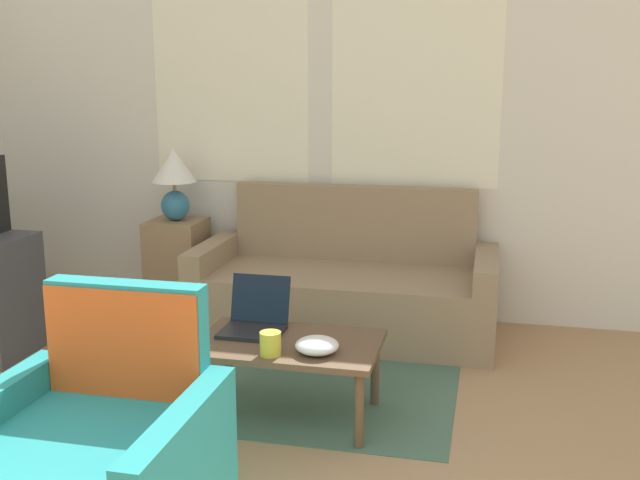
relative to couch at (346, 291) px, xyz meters
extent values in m
cube|color=silver|center=(-0.19, 0.42, 1.03)|extent=(6.05, 0.05, 2.60)
cube|color=white|center=(-0.89, 0.39, 1.28)|extent=(1.10, 0.01, 1.30)
cube|color=white|center=(0.37, 0.39, 1.28)|extent=(1.10, 0.01, 1.30)
cube|color=#476651|center=(-0.03, -0.69, -0.26)|extent=(1.57, 1.79, 0.01)
cube|color=#937A5B|center=(0.00, -0.07, -0.06)|extent=(1.61, 0.82, 0.41)
cube|color=#937A5B|center=(0.00, 0.28, 0.19)|extent=(1.61, 0.12, 0.91)
cube|color=#937A5B|center=(-0.88, -0.07, 0.01)|extent=(0.14, 0.82, 0.56)
cube|color=#937A5B|center=(0.88, -0.07, 0.01)|extent=(0.14, 0.82, 0.56)
cube|color=teal|center=(-0.45, -2.07, 0.16)|extent=(0.63, 0.10, 0.86)
cube|color=#D1511E|center=(-0.45, -2.13, 0.27)|extent=(0.62, 0.01, 0.62)
cube|color=#937551|center=(-1.22, 0.13, 0.06)|extent=(0.37, 0.37, 0.65)
ellipsoid|color=teal|center=(-1.22, 0.13, 0.49)|extent=(0.19, 0.19, 0.21)
cylinder|color=tan|center=(-1.22, 0.13, 0.62)|extent=(0.02, 0.02, 0.06)
cone|color=white|center=(-1.22, 0.13, 0.76)|extent=(0.30, 0.30, 0.22)
cube|color=brown|center=(-0.03, -1.30, 0.10)|extent=(0.87, 0.56, 0.03)
cylinder|color=brown|center=(-0.42, -1.53, -0.09)|extent=(0.04, 0.04, 0.36)
cylinder|color=brown|center=(0.36, -1.53, -0.09)|extent=(0.04, 0.04, 0.36)
cylinder|color=brown|center=(-0.42, -1.07, -0.09)|extent=(0.04, 0.04, 0.36)
cylinder|color=brown|center=(0.36, -1.07, -0.09)|extent=(0.04, 0.04, 0.36)
cube|color=black|center=(-0.23, -1.24, 0.13)|extent=(0.30, 0.24, 0.02)
cube|color=black|center=(-0.23, -1.09, 0.25)|extent=(0.30, 0.07, 0.24)
cylinder|color=gold|center=(-0.06, -1.49, 0.17)|extent=(0.10, 0.10, 0.11)
ellipsoid|color=white|center=(0.14, -1.42, 0.16)|extent=(0.20, 0.20, 0.07)
camera|label=1|loc=(0.88, -4.55, 1.36)|focal=42.00mm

